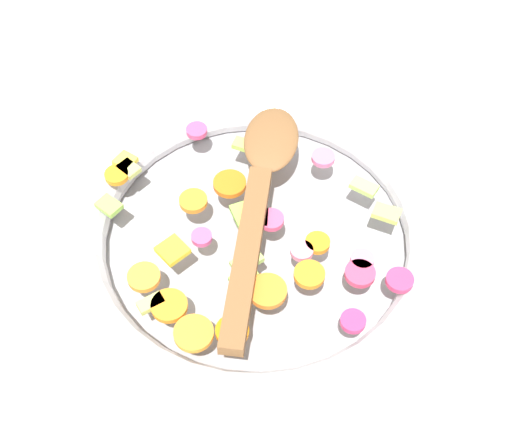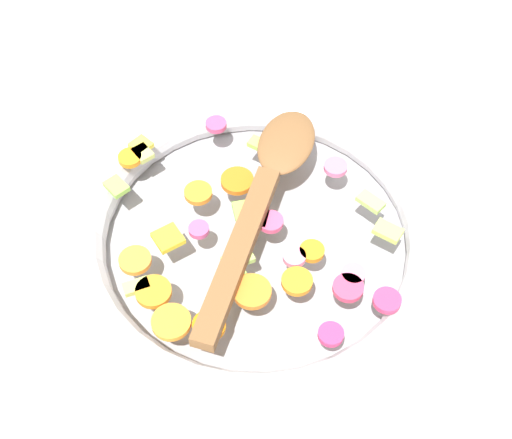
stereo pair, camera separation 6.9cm
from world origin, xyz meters
name	(u,v)px [view 1 (the left image)]	position (x,y,z in m)	size (l,w,h in m)	color
ground_plane	(256,248)	(0.00, 0.00, 0.00)	(4.00, 4.00, 0.00)	silver
skillet	(256,236)	(0.00, 0.00, 0.02)	(0.40, 0.40, 0.05)	gray
chopped_vegetables	(246,239)	(-0.03, 0.01, 0.05)	(0.27, 0.32, 0.01)	orange
wooden_spoon	(260,189)	(0.03, 0.00, 0.06)	(0.29, 0.06, 0.01)	brown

